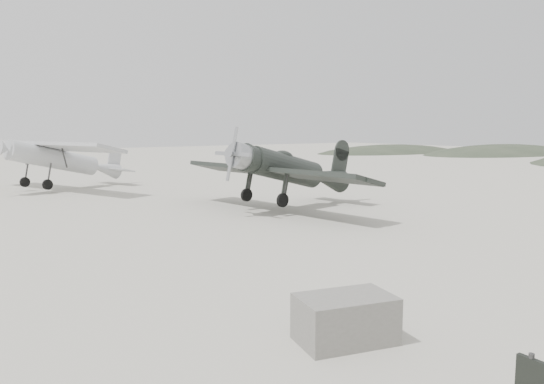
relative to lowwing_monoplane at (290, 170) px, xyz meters
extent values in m
plane|color=#9C998A|center=(-4.24, -4.93, -1.83)|extent=(160.00, 160.00, 0.00)
ellipsoid|color=#2F3929|center=(55.76, 23.07, -1.83)|extent=(36.00, 18.00, 6.00)
ellipsoid|color=#2F3929|center=(45.76, 35.07, -1.83)|extent=(32.00, 16.00, 5.20)
cylinder|color=black|center=(-0.35, -0.05, 0.06)|extent=(4.01, 1.73, 1.24)
cone|color=black|center=(2.54, 0.33, 0.11)|extent=(2.42, 1.43, 1.15)
cylinder|color=#B0B3B5|center=(-3.02, -0.39, 0.06)|extent=(0.93, 1.19, 1.09)
cone|color=#B0B3B5|center=(-3.54, -0.46, 0.06)|extent=(0.37, 0.53, 0.49)
cube|color=#B0B3B5|center=(-3.48, -0.45, 0.06)|extent=(0.07, 0.16, 2.30)
ellipsoid|color=black|center=(-0.52, -0.07, 0.61)|extent=(1.04, 0.72, 0.41)
cube|color=black|center=(-0.96, -0.13, -0.24)|extent=(3.21, 10.74, 0.19)
cube|color=black|center=(3.24, 0.42, 0.15)|extent=(1.44, 3.80, 0.09)
cube|color=black|center=(3.37, 0.44, 0.90)|extent=(1.06, 0.22, 1.59)
cylinder|color=black|center=(-1.16, -1.35, -1.45)|extent=(0.61, 0.22, 0.60)
cylinder|color=black|center=(-1.46, 1.01, -1.45)|extent=(0.61, 0.22, 0.60)
cylinder|color=#333333|center=(-1.16, -1.35, -0.86)|extent=(0.11, 0.11, 1.24)
cylinder|color=#333333|center=(-1.46, 1.01, -0.86)|extent=(0.11, 0.11, 1.24)
cylinder|color=black|center=(3.46, 0.45, -0.27)|extent=(0.20, 0.10, 0.19)
cylinder|color=#A2A5A8|center=(-7.13, 13.90, 0.09)|extent=(5.61, 2.95, 1.17)
cone|color=#A2A5A8|center=(-3.62, 15.14, 0.09)|extent=(2.16, 1.64, 1.06)
cone|color=#A2A5A8|center=(-10.05, 12.88, 0.09)|extent=(0.97, 1.26, 1.11)
cube|color=#A2A5A8|center=(-7.53, 13.76, 0.75)|extent=(5.80, 11.72, 0.19)
cube|color=#A2A5A8|center=(-3.12, 15.32, 0.14)|extent=(2.11, 3.73, 0.09)
cube|color=#A2A5A8|center=(-3.01, 15.36, 0.83)|extent=(0.93, 0.40, 1.38)
cylinder|color=black|center=(-7.55, 12.52, -1.53)|extent=(0.61, 0.34, 0.60)
cylinder|color=black|center=(-8.33, 14.73, -1.53)|extent=(0.61, 0.34, 0.60)
cylinder|color=#333333|center=(-7.55, 12.52, -0.92)|extent=(0.12, 0.12, 1.28)
cylinder|color=#333333|center=(-8.33, 14.73, -0.92)|extent=(0.12, 0.12, 1.28)
cylinder|color=black|center=(-2.91, 15.39, -0.23)|extent=(0.21, 0.13, 0.19)
cube|color=slate|center=(-8.52, -12.76, -1.41)|extent=(1.88, 1.43, 0.84)
camera|label=1|loc=(-14.79, -19.34, 1.96)|focal=35.00mm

